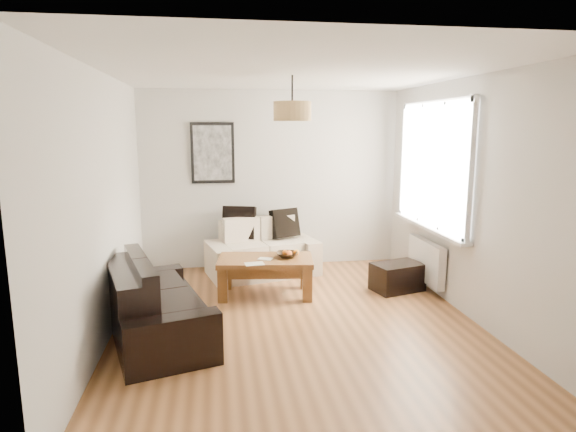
{
  "coord_description": "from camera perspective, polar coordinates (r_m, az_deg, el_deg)",
  "views": [
    {
      "loc": [
        -0.82,
        -4.85,
        2.06
      ],
      "look_at": [
        0.0,
        0.6,
        1.05
      ],
      "focal_mm": 30.14,
      "sensor_mm": 36.0,
      "label": 1
    }
  ],
  "objects": [
    {
      "name": "floor",
      "position": [
        5.33,
        0.99,
        -12.35
      ],
      "size": [
        4.5,
        4.5,
        0.0
      ],
      "primitive_type": "plane",
      "color": "brown",
      "rests_on": "ground"
    },
    {
      "name": "ceiling",
      "position": [
        4.94,
        1.09,
        16.66
      ],
      "size": [
        3.8,
        4.5,
        0.0
      ],
      "primitive_type": null,
      "color": "white",
      "rests_on": "floor"
    },
    {
      "name": "wall_back",
      "position": [
        7.18,
        -1.98,
        4.31
      ],
      "size": [
        3.8,
        0.04,
        2.6
      ],
      "primitive_type": null,
      "color": "silver",
      "rests_on": "floor"
    },
    {
      "name": "wall_front",
      "position": [
        2.83,
        8.72,
        -5.34
      ],
      "size": [
        3.8,
        0.04,
        2.6
      ],
      "primitive_type": null,
      "color": "silver",
      "rests_on": "floor"
    },
    {
      "name": "wall_left",
      "position": [
        5.02,
        -20.87,
        1.0
      ],
      "size": [
        0.04,
        4.5,
        2.6
      ],
      "primitive_type": null,
      "color": "silver",
      "rests_on": "floor"
    },
    {
      "name": "wall_right",
      "position": [
        5.61,
        20.55,
        1.94
      ],
      "size": [
        0.04,
        4.5,
        2.6
      ],
      "primitive_type": null,
      "color": "silver",
      "rests_on": "floor"
    },
    {
      "name": "window_bay",
      "position": [
        6.27,
        16.86,
        5.74
      ],
      "size": [
        0.14,
        1.9,
        1.6
      ],
      "primitive_type": null,
      "color": "white",
      "rests_on": "wall_right"
    },
    {
      "name": "radiator",
      "position": [
        6.46,
        15.97,
        -5.1
      ],
      "size": [
        0.1,
        0.9,
        0.52
      ],
      "primitive_type": "cube",
      "color": "white",
      "rests_on": "wall_right"
    },
    {
      "name": "poster",
      "position": [
        7.08,
        -8.88,
        7.35
      ],
      "size": [
        0.62,
        0.04,
        0.87
      ],
      "primitive_type": null,
      "color": "black",
      "rests_on": "wall_back"
    },
    {
      "name": "pendant_shade",
      "position": [
        5.21,
        0.51,
        12.26
      ],
      "size": [
        0.4,
        0.4,
        0.2
      ],
      "primitive_type": "cylinder",
      "color": "tan",
      "rests_on": "ceiling"
    },
    {
      "name": "loveseat_cream",
      "position": [
        6.87,
        -3.03,
        -3.84
      ],
      "size": [
        1.65,
        1.14,
        0.75
      ],
      "primitive_type": null,
      "rotation": [
        0.0,
        0.0,
        0.23
      ],
      "color": "beige",
      "rests_on": "floor"
    },
    {
      "name": "sofa_leather",
      "position": [
        5.02,
        -15.23,
        -9.65
      ],
      "size": [
        1.28,
        1.88,
        0.74
      ],
      "primitive_type": null,
      "rotation": [
        0.0,
        0.0,
        1.85
      ],
      "color": "black",
      "rests_on": "floor"
    },
    {
      "name": "coffee_table",
      "position": [
        6.06,
        -2.66,
        -7.13
      ],
      "size": [
        1.23,
        0.77,
        0.47
      ],
      "primitive_type": null,
      "rotation": [
        0.0,
        0.0,
        -0.13
      ],
      "color": "brown",
      "rests_on": "floor"
    },
    {
      "name": "ottoman",
      "position": [
        6.39,
        12.76,
        -7.01
      ],
      "size": [
        0.71,
        0.55,
        0.35
      ],
      "primitive_type": "cube",
      "rotation": [
        0.0,
        0.0,
        0.28
      ],
      "color": "black",
      "rests_on": "floor"
    },
    {
      "name": "cushion_left",
      "position": [
        6.95,
        -5.79,
        -0.8
      ],
      "size": [
        0.49,
        0.27,
        0.47
      ],
      "primitive_type": "cube",
      "rotation": [
        0.0,
        0.0,
        -0.28
      ],
      "color": "black",
      "rests_on": "loveseat_cream"
    },
    {
      "name": "cushion_right",
      "position": [
        7.01,
        -0.38,
        -0.85
      ],
      "size": [
        0.43,
        0.29,
        0.42
      ],
      "primitive_type": "cube",
      "rotation": [
        0.0,
        0.0,
        0.42
      ],
      "color": "black",
      "rests_on": "loveseat_cream"
    },
    {
      "name": "fruit_bowl",
      "position": [
        6.01,
        -0.1,
        -4.59
      ],
      "size": [
        0.3,
        0.3,
        0.07
      ],
      "primitive_type": "imported",
      "rotation": [
        0.0,
        0.0,
        -0.16
      ],
      "color": "black",
      "rests_on": "coffee_table"
    },
    {
      "name": "orange_a",
      "position": [
        6.04,
        0.12,
        -4.45
      ],
      "size": [
        0.08,
        0.08,
        0.08
      ],
      "primitive_type": "sphere",
      "rotation": [
        0.0,
        0.0,
        0.08
      ],
      "color": "#F25D14",
      "rests_on": "fruit_bowl"
    },
    {
      "name": "orange_b",
      "position": [
        6.09,
        0.99,
        -4.32
      ],
      "size": [
        0.08,
        0.08,
        0.07
      ],
      "primitive_type": "sphere",
      "rotation": [
        0.0,
        0.0,
        0.04
      ],
      "color": "orange",
      "rests_on": "fruit_bowl"
    },
    {
      "name": "orange_c",
      "position": [
        6.09,
        -0.35,
        -4.32
      ],
      "size": [
        0.09,
        0.09,
        0.07
      ],
      "primitive_type": "sphere",
      "rotation": [
        0.0,
        0.0,
        -0.33
      ],
      "color": "orange",
      "rests_on": "fruit_bowl"
    },
    {
      "name": "papers",
      "position": [
        5.74,
        -3.98,
        -5.64
      ],
      "size": [
        0.24,
        0.18,
        0.01
      ],
      "primitive_type": "cube",
      "rotation": [
        0.0,
        0.0,
        0.11
      ],
      "color": "beige",
      "rests_on": "coffee_table"
    }
  ]
}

